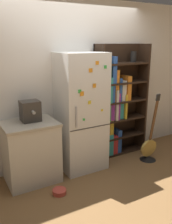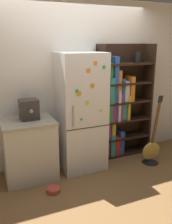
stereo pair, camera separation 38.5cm
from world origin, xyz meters
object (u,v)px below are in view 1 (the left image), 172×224
(refrigerator, at_px, (81,113))
(bookshelf, at_px, (115,105))
(pet_bowl, at_px, (59,191))
(guitar, at_px, (149,150))
(espresso_machine, at_px, (30,111))

(refrigerator, distance_m, bookshelf, 0.77)
(bookshelf, height_order, pet_bowl, bookshelf)
(refrigerator, distance_m, pet_bowl, 1.20)
(bookshelf, bearing_deg, guitar, -57.00)
(refrigerator, bearing_deg, guitar, -18.75)
(refrigerator, xyz_separation_m, guitar, (1.10, -0.37, -0.73))
(bookshelf, bearing_deg, espresso_machine, -175.69)
(guitar, xyz_separation_m, pet_bowl, (-1.73, -0.17, -0.14))
(refrigerator, height_order, pet_bowl, refrigerator)
(bookshelf, bearing_deg, refrigerator, -167.69)
(espresso_machine, relative_size, pet_bowl, 1.54)
(refrigerator, relative_size, bookshelf, 0.94)
(refrigerator, relative_size, espresso_machine, 6.32)
(pet_bowl, bearing_deg, guitar, 5.47)
(bookshelf, xyz_separation_m, guitar, (0.35, -0.54, -0.72))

